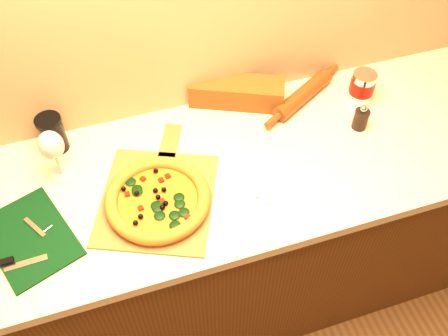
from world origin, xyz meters
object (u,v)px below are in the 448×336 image
(pizza_peel, at_px, (158,195))
(wine_glass, at_px, (51,146))
(coffee_canister, at_px, (362,87))
(pizza, at_px, (158,200))
(dark_jar, at_px, (53,134))
(cutting_board, at_px, (29,238))
(rolling_pin, at_px, (303,95))
(pepper_grinder, at_px, (361,119))

(pizza_peel, relative_size, wine_glass, 2.88)
(pizza_peel, xyz_separation_m, coffee_canister, (0.81, 0.20, 0.06))
(pizza, bearing_deg, dark_jar, 128.76)
(pizza_peel, bearing_deg, cutting_board, -151.29)
(pizza, height_order, dark_jar, dark_jar)
(pizza_peel, xyz_separation_m, wine_glass, (-0.28, 0.18, 0.13))
(pizza_peel, height_order, rolling_pin, rolling_pin)
(pizza_peel, bearing_deg, rolling_pin, 46.76)
(cutting_board, distance_m, coffee_canister, 1.23)
(coffee_canister, distance_m, wine_glass, 1.09)
(pizza_peel, relative_size, dark_jar, 4.06)
(cutting_board, distance_m, wine_glass, 0.28)
(pepper_grinder, xyz_separation_m, wine_glass, (-1.02, 0.10, 0.10))
(pepper_grinder, relative_size, rolling_pin, 0.26)
(rolling_pin, distance_m, wine_glass, 0.90)
(cutting_board, height_order, dark_jar, dark_jar)
(coffee_canister, height_order, wine_glass, wine_glass)
(wine_glass, xyz_separation_m, dark_jar, (-0.00, 0.12, -0.07))
(pizza_peel, bearing_deg, dark_jar, 155.82)
(cutting_board, bearing_deg, pepper_grinder, -14.18)
(pizza, relative_size, cutting_board, 0.91)
(pepper_grinder, distance_m, coffee_canister, 0.14)
(cutting_board, xyz_separation_m, pepper_grinder, (1.14, 0.11, 0.04))
(coffee_canister, bearing_deg, rolling_pin, 163.69)
(pepper_grinder, xyz_separation_m, coffee_canister, (0.07, 0.13, 0.02))
(pizza, xyz_separation_m, dark_jar, (-0.27, 0.34, 0.04))
(pepper_grinder, bearing_deg, cutting_board, -174.30)
(pepper_grinder, distance_m, dark_jar, 1.05)
(pizza, height_order, cutting_board, pizza)
(cutting_board, relative_size, rolling_pin, 0.94)
(pizza_peel, xyz_separation_m, pepper_grinder, (0.74, 0.08, 0.04))
(pizza, bearing_deg, wine_glass, 141.42)
(pizza, bearing_deg, pepper_grinder, 8.46)
(pepper_grinder, xyz_separation_m, dark_jar, (-1.02, 0.23, 0.03))
(rolling_pin, relative_size, coffee_canister, 3.13)
(coffee_canister, bearing_deg, pizza_peel, -165.92)
(pizza_peel, distance_m, pizza, 0.04)
(pizza_peel, height_order, pepper_grinder, pepper_grinder)
(coffee_canister, xyz_separation_m, wine_glass, (-1.09, -0.02, 0.07))
(pepper_grinder, relative_size, dark_jar, 0.73)
(rolling_pin, bearing_deg, cutting_board, -163.43)
(cutting_board, bearing_deg, wine_glass, 41.39)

